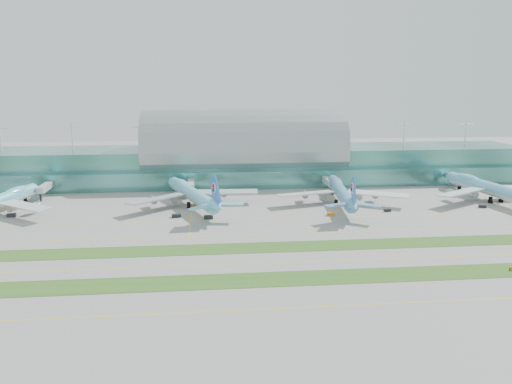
{
  "coord_description": "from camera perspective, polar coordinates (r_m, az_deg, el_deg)",
  "views": [
    {
      "loc": [
        -22.58,
        -168.97,
        58.48
      ],
      "look_at": [
        0.0,
        55.0,
        9.0
      ],
      "focal_mm": 35.0,
      "sensor_mm": 36.0,
      "label": 1
    }
  ],
  "objects": [
    {
      "name": "taxiline_d",
      "position": [
        218.17,
        0.4,
        -3.15
      ],
      "size": [
        420.0,
        0.35,
        0.01
      ],
      "primitive_type": "cube",
      "color": "yellow",
      "rests_on": "ground"
    },
    {
      "name": "taxiline_c",
      "position": [
        197.2,
        1.08,
        -4.85
      ],
      "size": [
        420.0,
        0.35,
        0.01
      ],
      "primitive_type": "cube",
      "color": "yellow",
      "rests_on": "ground"
    },
    {
      "name": "gse_d",
      "position": [
        219.88,
        -5.45,
        -2.88
      ],
      "size": [
        4.09,
        2.03,
        1.51
      ],
      "primitive_type": "cube",
      "rotation": [
        0.0,
        0.0,
        0.01
      ],
      "color": "black",
      "rests_on": "ground"
    },
    {
      "name": "grass_strip_near",
      "position": [
        154.26,
        3.14,
        -9.88
      ],
      "size": [
        420.0,
        12.0,
        0.08
      ],
      "primitive_type": "cube",
      "color": "#2D591E",
      "rests_on": "ground"
    },
    {
      "name": "airliner_b",
      "position": [
        242.99,
        -7.38,
        -0.09
      ],
      "size": [
        62.25,
        72.44,
        20.62
      ],
      "rotation": [
        0.0,
        0.0,
        0.34
      ],
      "color": "#6ACCEA",
      "rests_on": "ground"
    },
    {
      "name": "gse_e",
      "position": [
        226.6,
        8.54,
        -2.52
      ],
      "size": [
        3.68,
        2.04,
        1.4
      ],
      "primitive_type": "cube",
      "rotation": [
        0.0,
        0.0,
        -0.16
      ],
      "color": "orange",
      "rests_on": "ground"
    },
    {
      "name": "gse_g",
      "position": [
        261.93,
        24.47,
        -1.48
      ],
      "size": [
        3.72,
        2.7,
        1.4
      ],
      "primitive_type": "cube",
      "rotation": [
        0.0,
        0.0,
        -0.31
      ],
      "color": "black",
      "rests_on": "ground"
    },
    {
      "name": "gse_f",
      "position": [
        239.25,
        14.79,
        -2.01
      ],
      "size": [
        3.24,
        1.98,
        1.29
      ],
      "primitive_type": "cube",
      "rotation": [
        0.0,
        0.0,
        0.11
      ],
      "color": "black",
      "rests_on": "ground"
    },
    {
      "name": "taxiline_b",
      "position": [
        167.17,
        2.4,
        -8.09
      ],
      "size": [
        420.0,
        0.35,
        0.01
      ],
      "primitive_type": "cube",
      "color": "yellow",
      "rests_on": "ground"
    },
    {
      "name": "grass_strip_far",
      "position": [
        182.09,
        1.68,
        -6.33
      ],
      "size": [
        420.0,
        12.0,
        0.08
      ],
      "primitive_type": "cube",
      "color": "#2D591E",
      "rests_on": "ground"
    },
    {
      "name": "gse_c",
      "position": [
        224.22,
        -9.09,
        -2.69
      ],
      "size": [
        4.25,
        2.53,
        1.48
      ],
      "primitive_type": "cube",
      "rotation": [
        0.0,
        0.0,
        0.11
      ],
      "color": "black",
      "rests_on": "ground"
    },
    {
      "name": "terminal",
      "position": [
        301.88,
        -1.41,
        3.96
      ],
      "size": [
        340.0,
        69.1,
        36.0
      ],
      "color": "#3D7A75",
      "rests_on": "ground"
    },
    {
      "name": "airliner_d",
      "position": [
        277.44,
        25.23,
        0.44
      ],
      "size": [
        68.37,
        78.29,
        21.59
      ],
      "rotation": [
        0.0,
        0.0,
        0.15
      ],
      "color": "#66BBE1",
      "rests_on": "ground"
    },
    {
      "name": "ground",
      "position": [
        180.22,
        1.77,
        -6.54
      ],
      "size": [
        700.0,
        700.0,
        0.0
      ],
      "primitive_type": "plane",
      "color": "gray",
      "rests_on": "ground"
    },
    {
      "name": "airliner_c",
      "position": [
        248.5,
        9.7,
        0.08
      ],
      "size": [
        64.25,
        73.36,
        20.19
      ],
      "rotation": [
        0.0,
        0.0,
        -0.11
      ],
      "color": "#5D9BCD",
      "rests_on": "ground"
    },
    {
      "name": "taxiline_a",
      "position": [
        136.25,
        4.47,
        -13.06
      ],
      "size": [
        420.0,
        0.35,
        0.01
      ],
      "primitive_type": "cube",
      "color": "yellow",
      "rests_on": "ground"
    },
    {
      "name": "gse_b",
      "position": [
        247.11,
        -26.17,
        -2.4
      ],
      "size": [
        3.97,
        2.47,
        1.58
      ],
      "primitive_type": "cube",
      "rotation": [
        0.0,
        0.0,
        0.13
      ],
      "color": "black",
      "rests_on": "ground"
    }
  ]
}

